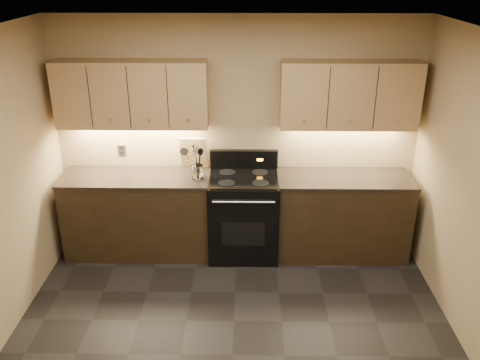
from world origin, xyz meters
name	(u,v)px	position (x,y,z in m)	size (l,w,h in m)	color
floor	(233,355)	(0.00, 0.00, 0.00)	(4.00, 4.00, 0.00)	black
ceiling	(230,43)	(0.00, 0.00, 2.60)	(4.00, 4.00, 0.00)	silver
wall_back	(237,135)	(0.00, 2.00, 1.30)	(4.00, 0.04, 2.60)	tan
counter_left	(139,214)	(-1.10, 1.70, 0.47)	(1.62, 0.62, 0.93)	black
counter_right	(342,215)	(1.18, 1.70, 0.47)	(1.46, 0.62, 0.93)	black
stove	(244,214)	(0.08, 1.68, 0.48)	(0.76, 0.68, 1.14)	black
upper_cab_left	(132,94)	(-1.10, 1.85, 1.80)	(1.60, 0.30, 0.70)	tan
upper_cab_right	(349,95)	(1.18, 1.85, 1.80)	(1.44, 0.30, 0.70)	tan
outlet_plate	(122,150)	(-1.30, 1.99, 1.12)	(0.09, 0.01, 0.12)	#B2B5BA
utensil_crock	(197,172)	(-0.42, 1.66, 1.00)	(0.16, 0.16, 0.15)	white
cutting_board	(194,153)	(-0.48, 1.94, 1.11)	(0.30, 0.02, 0.38)	tan
wooden_spoon	(193,162)	(-0.46, 1.65, 1.11)	(0.06, 0.06, 0.34)	tan
black_spoon	(197,161)	(-0.42, 1.66, 1.12)	(0.06, 0.06, 0.35)	black
black_turner	(198,162)	(-0.41, 1.64, 1.13)	(0.08, 0.08, 0.36)	black
steel_spatula	(199,162)	(-0.40, 1.67, 1.11)	(0.08, 0.08, 0.33)	silver
steel_skimmer	(200,162)	(-0.39, 1.64, 1.13)	(0.09, 0.09, 0.36)	silver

